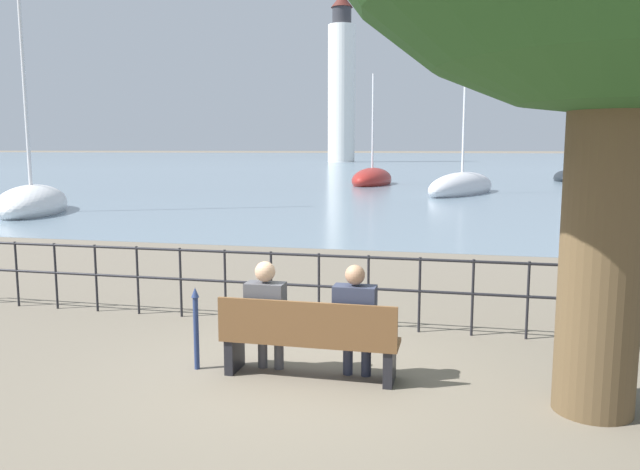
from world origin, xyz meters
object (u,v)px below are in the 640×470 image
closed_umbrella (196,324)px  harbor_lighthouse (341,85)px  park_bench (308,340)px  sailboat_3 (462,187)px  sailboat_2 (32,203)px  seated_person_left (266,312)px  sailboat_1 (372,180)px  seated_person_right (355,317)px  sailboat_0 (565,176)px

closed_umbrella → harbor_lighthouse: size_ratio=0.03×
park_bench → harbor_lighthouse: 107.64m
sailboat_3 → harbor_lighthouse: bearing=126.8°
sailboat_2 → harbor_lighthouse: bearing=68.5°
sailboat_3 → seated_person_left: bearing=-73.1°
sailboat_1 → closed_umbrella: bearing=-79.5°
seated_person_left → sailboat_1: bearing=96.3°
seated_person_left → harbor_lighthouse: 107.44m
sailboat_1 → sailboat_3: size_ratio=0.99×
sailboat_2 → sailboat_3: bearing=15.8°
closed_umbrella → sailboat_3: 29.06m
seated_person_right → sailboat_3: sailboat_3 is taller
closed_umbrella → sailboat_2: (-13.60, 14.87, -0.16)m
sailboat_0 → sailboat_2: bearing=-119.5°
sailboat_3 → sailboat_2: bearing=-118.6°
seated_person_left → closed_umbrella: seated_person_left is taller
sailboat_3 → harbor_lighthouse: size_ratio=0.28×
park_bench → sailboat_0: size_ratio=0.19×
closed_umbrella → sailboat_0: (10.66, 45.41, -0.22)m
sailboat_2 → seated_person_left: bearing=-70.5°
sailboat_1 → seated_person_left: bearing=-78.2°
seated_person_right → sailboat_2: bearing=136.2°
park_bench → sailboat_0: (9.33, 45.41, -0.12)m
closed_umbrella → harbor_lighthouse: bearing=100.1°
seated_person_left → sailboat_2: size_ratio=0.10×
seated_person_left → seated_person_right: seated_person_right is taller
sailboat_0 → sailboat_2: size_ratio=0.82×
closed_umbrella → harbor_lighthouse: (-18.74, 104.94, 13.04)m
sailboat_0 → seated_person_left: bearing=-93.3°
sailboat_1 → sailboat_0: bearing=38.2°
park_bench → seated_person_left: 0.58m
seated_person_left → seated_person_right: bearing=-0.0°
park_bench → sailboat_2: sailboat_2 is taller
closed_umbrella → sailboat_3: size_ratio=0.12×
seated_person_left → sailboat_2: bearing=134.3°
park_bench → sailboat_2: (-14.92, 14.87, -0.07)m
sailboat_0 → seated_person_right: bearing=-92.0°
seated_person_left → harbor_lighthouse: (-19.56, 104.86, 12.87)m
seated_person_right → sailboat_1: size_ratio=0.16×
closed_umbrella → sailboat_2: 20.15m
closed_umbrella → harbor_lighthouse: harbor_lighthouse is taller
sailboat_0 → sailboat_1: size_ratio=1.29×
sailboat_2 → sailboat_0: bearing=26.8°
harbor_lighthouse → seated_person_left: bearing=-79.4°
park_bench → sailboat_0: bearing=78.4°
seated_person_right → closed_umbrella: seated_person_right is taller
seated_person_right → sailboat_2: 21.37m
seated_person_left → sailboat_2: sailboat_2 is taller
park_bench → seated_person_left: seated_person_left is taller
seated_person_left → sailboat_1: (-4.05, 36.41, -0.35)m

